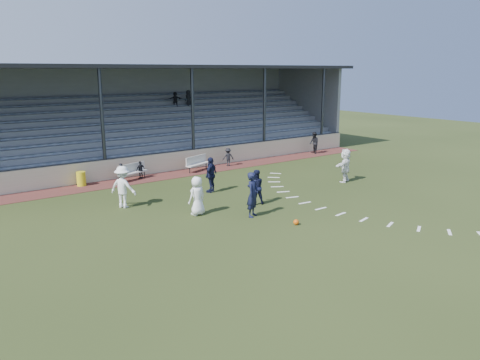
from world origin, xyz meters
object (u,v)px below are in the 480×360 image
(trash_bin, at_px, (81,179))
(official, at_px, (314,143))
(bench_left, at_px, (132,170))
(player_white_lead, at_px, (197,196))
(football, at_px, (296,222))
(bench_right, at_px, (197,162))
(player_navy_lead, at_px, (253,195))

(trash_bin, xyz_separation_m, official, (17.73, -0.44, 0.43))
(bench_left, xyz_separation_m, player_white_lead, (-0.51, -8.06, 0.29))
(bench_left, xyz_separation_m, football, (2.05, -11.72, -0.47))
(bench_left, xyz_separation_m, bench_right, (4.35, -0.11, 0.00))
(football, distance_m, player_white_lead, 4.53)
(player_white_lead, relative_size, player_navy_lead, 0.88)
(bench_left, relative_size, football, 8.61)
(bench_right, xyz_separation_m, football, (-2.30, -11.62, -0.47))
(bench_right, relative_size, player_navy_lead, 1.01)
(bench_right, xyz_separation_m, player_navy_lead, (-3.04, -9.61, 0.41))
(bench_left, height_order, trash_bin, bench_left)
(football, bearing_deg, player_white_lead, 124.93)
(football, bearing_deg, trash_bin, 112.44)
(trash_bin, xyz_separation_m, football, (4.96, -12.01, -0.30))
(football, xyz_separation_m, player_navy_lead, (-0.73, 2.00, 0.88))
(player_white_lead, bearing_deg, official, -161.11)
(bench_right, distance_m, official, 10.47)
(player_navy_lead, bearing_deg, bench_right, 41.24)
(trash_bin, distance_m, player_white_lead, 8.70)
(football, xyz_separation_m, player_white_lead, (-2.56, 3.66, 0.75))
(bench_right, xyz_separation_m, official, (10.47, -0.04, 0.26))
(bench_left, distance_m, trash_bin, 2.93)
(bench_right, distance_m, football, 11.85)
(bench_left, xyz_separation_m, official, (14.82, -0.15, 0.26))
(bench_right, height_order, player_white_lead, player_white_lead)
(bench_right, bearing_deg, bench_left, 158.10)
(official, bearing_deg, bench_left, -68.94)
(trash_bin, height_order, player_navy_lead, player_navy_lead)
(trash_bin, height_order, player_white_lead, player_white_lead)
(official, bearing_deg, player_white_lead, -41.05)
(bench_right, relative_size, trash_bin, 2.53)
(bench_right, xyz_separation_m, player_white_lead, (-4.86, -7.96, 0.29))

